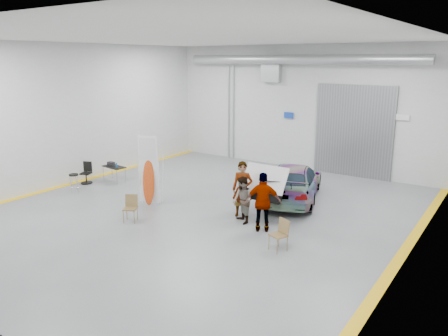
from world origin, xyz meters
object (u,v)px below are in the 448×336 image
Objects in this scene: surfboard_display at (147,175)px; folding_chair_near at (131,214)px; person_a at (242,189)px; person_b at (242,200)px; person_c at (263,202)px; work_table at (113,166)px; shop_stool at (74,183)px; folding_chair_far at (278,241)px; office_chair at (87,174)px; sedan_car at (293,182)px.

folding_chair_near is (0.81, -1.66, -0.84)m from surfboard_display.
person_a is 1.24× the size of person_b.
surfboard_display is at bearing -26.43° from person_c.
folding_chair_near reaches higher than work_table.
shop_stool is at bearing -90.08° from work_table.
person_a is at bearing 165.20° from folding_chair_far.
person_b is 2.41m from folding_chair_far.
folding_chair_far is 0.97× the size of office_chair.
person_b is 4.00m from surfboard_display.
person_c is 1.63m from folding_chair_far.
person_b is 3.78m from folding_chair_near.
sedan_car is 5.34× the size of folding_chair_near.
person_b is 1.74× the size of folding_chair_far.
shop_stool is at bearing 171.71° from person_a.
folding_chair_near is 5.48m from office_chair.
shop_stool is (-4.32, 1.02, 0.11)m from folding_chair_near.
person_a reaches higher than work_table.
folding_chair_far is at bearing -1.50° from shop_stool.
folding_chair_far is 0.79× the size of work_table.
work_table is at bearing 29.03° from office_chair.
person_a reaches higher than person_b.
person_a reaches higher than person_c.
person_a is 3.87m from folding_chair_near.
office_chair is (-0.70, -0.89, -0.28)m from work_table.
sedan_car is 5.59m from surfboard_display.
sedan_car is 2.49× the size of person_c.
office_chair is (-8.17, 0.19, -0.38)m from person_b.
folding_chair_far is (2.00, -1.25, -0.51)m from person_b.
person_c is 2.14× the size of folding_chair_near.
person_a is 7.16m from work_table.
surfboard_display reaches higher than folding_chair_near.
person_c is at bearing -51.86° from person_a.
work_table is (-7.13, 0.55, -0.29)m from person_a.
shop_stool is at bearing 137.32° from folding_chair_near.
folding_chair_far is (2.34, -1.78, -0.69)m from person_a.
shop_stool is (-9.47, 0.25, 0.10)m from folding_chair_far.
surfboard_display is 3.55× the size of shop_stool.
folding_chair_near is at bearing -158.15° from person_a.
folding_chair_near is at bearing -84.43° from surfboard_display.
work_table is 1.16m from office_chair.
folding_chair_far is at bearing -57.78° from person_a.
person_b is at bearing 3.39° from folding_chair_near.
folding_chair_far reaches higher than shop_stool.
surfboard_display is at bearing -165.85° from folding_chair_far.
folding_chair_near is 0.99× the size of folding_chair_far.
person_c is 4.89m from surfboard_display.
work_table is (-4.32, 3.11, 0.41)m from folding_chair_near.
person_b is at bearing -78.13° from person_a.
person_b is at bearing 7.64° from shop_stool.
shop_stool is (-8.39, -0.77, -0.57)m from person_c.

